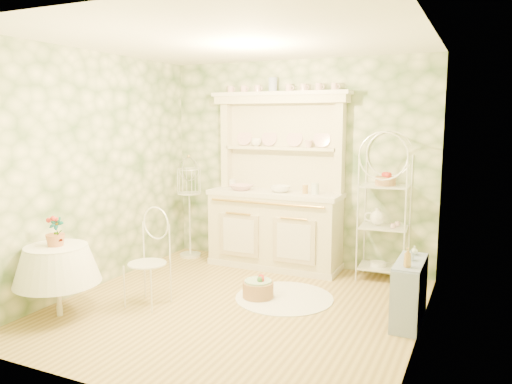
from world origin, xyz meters
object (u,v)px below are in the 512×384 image
at_px(cafe_chair, 147,261).
at_px(birdcage_stand, 190,207).
at_px(side_shelf, 409,294).
at_px(kitchen_dresser, 275,181).
at_px(round_table, 58,280).
at_px(bakers_rack, 384,211).
at_px(floor_basket, 258,289).

relative_size(cafe_chair, birdcage_stand, 0.67).
bearing_deg(side_shelf, cafe_chair, -169.00).
distance_m(kitchen_dresser, birdcage_stand, 1.35).
bearing_deg(side_shelf, round_table, -161.90).
distance_m(side_shelf, cafe_chair, 2.65).
relative_size(side_shelf, birdcage_stand, 0.47).
bearing_deg(birdcage_stand, bakers_rack, 2.64).
distance_m(bakers_rack, side_shelf, 1.43).
bearing_deg(birdcage_stand, cafe_chair, -71.17).
bearing_deg(birdcage_stand, floor_basket, -35.18).
bearing_deg(bakers_rack, floor_basket, -135.92).
bearing_deg(side_shelf, kitchen_dresser, 144.50).
height_order(kitchen_dresser, floor_basket, kitchen_dresser).
relative_size(side_shelf, cafe_chair, 0.70).
bearing_deg(bakers_rack, round_table, -140.97).
xyz_separation_m(round_table, birdcage_stand, (0.02, 2.39, 0.35)).
bearing_deg(kitchen_dresser, round_table, -118.04).
xyz_separation_m(bakers_rack, round_table, (-2.70, -2.51, -0.48)).
xyz_separation_m(side_shelf, cafe_chair, (-2.55, -0.68, 0.19)).
height_order(bakers_rack, cafe_chair, bakers_rack).
distance_m(bakers_rack, birdcage_stand, 2.68).
bearing_deg(floor_basket, side_shelf, 0.09).
height_order(bakers_rack, floor_basket, bakers_rack).
relative_size(round_table, cafe_chair, 0.76).
height_order(bakers_rack, side_shelf, bakers_rack).
bearing_deg(side_shelf, floor_basket, 176.16).
xyz_separation_m(cafe_chair, floor_basket, (0.96, 0.68, -0.38)).
bearing_deg(round_table, birdcage_stand, 89.53).
height_order(round_table, cafe_chair, cafe_chair).
bearing_deg(cafe_chair, kitchen_dresser, 76.98).
distance_m(round_table, birdcage_stand, 2.42).
bearing_deg(round_table, side_shelf, 22.02).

